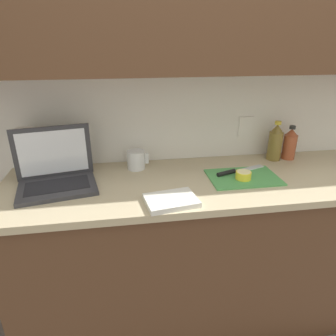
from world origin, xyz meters
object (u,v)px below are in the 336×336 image
(knife, at_px, (233,172))
(paper_towel_roll, at_px, (28,151))
(cutting_board, at_px, (243,177))
(measuring_cup, at_px, (136,160))
(bottle_green_soda, at_px, (290,144))
(bottle_oil_tall, at_px, (275,142))
(lemon_half_cut, at_px, (243,175))
(laptop, at_px, (56,173))

(knife, distance_m, paper_towel_roll, 1.07)
(cutting_board, relative_size, measuring_cup, 3.01)
(measuring_cup, height_order, paper_towel_roll, paper_towel_roll)
(knife, distance_m, bottle_green_soda, 0.45)
(bottle_oil_tall, relative_size, paper_towel_roll, 0.95)
(lemon_half_cut, height_order, measuring_cup, measuring_cup)
(bottle_green_soda, height_order, measuring_cup, bottle_green_soda)
(knife, height_order, lemon_half_cut, lemon_half_cut)
(bottle_green_soda, bearing_deg, paper_towel_roll, 179.58)
(paper_towel_roll, bearing_deg, laptop, -46.97)
(knife, height_order, bottle_green_soda, bottle_green_soda)
(cutting_board, bearing_deg, lemon_half_cut, -116.05)
(cutting_board, height_order, knife, knife)
(cutting_board, distance_m, bottle_green_soda, 0.44)
(laptop, xyz_separation_m, knife, (0.89, -0.01, -0.05))
(paper_towel_roll, bearing_deg, knife, -10.02)
(knife, relative_size, bottle_oil_tall, 1.28)
(lemon_half_cut, xyz_separation_m, bottle_oil_tall, (0.29, 0.25, 0.08))
(bottle_green_soda, distance_m, measuring_cup, 0.91)
(cutting_board, bearing_deg, bottle_green_soda, 31.35)
(paper_towel_roll, bearing_deg, measuring_cup, -2.66)
(knife, xyz_separation_m, paper_towel_roll, (-1.05, 0.19, 0.11))
(laptop, relative_size, bottle_green_soda, 2.01)
(cutting_board, relative_size, lemon_half_cut, 4.56)
(cutting_board, xyz_separation_m, lemon_half_cut, (-0.01, -0.03, 0.02))
(bottle_green_soda, height_order, paper_towel_roll, paper_towel_roll)
(bottle_oil_tall, distance_m, measuring_cup, 0.81)
(bottle_green_soda, bearing_deg, knife, -156.84)
(bottle_green_soda, xyz_separation_m, bottle_oil_tall, (-0.09, -0.00, 0.01))
(lemon_half_cut, distance_m, bottle_green_soda, 0.46)
(bottle_oil_tall, bearing_deg, knife, -150.96)
(paper_towel_roll, bearing_deg, lemon_half_cut, -13.63)
(lemon_half_cut, bearing_deg, knife, 109.86)
(measuring_cup, distance_m, paper_towel_roll, 0.56)
(paper_towel_roll, bearing_deg, bottle_oil_tall, -0.45)
(cutting_board, distance_m, knife, 0.07)
(laptop, xyz_separation_m, cutting_board, (0.93, -0.06, -0.06))
(laptop, distance_m, knife, 0.89)
(knife, bearing_deg, cutting_board, -71.13)
(measuring_cup, bearing_deg, laptop, -159.68)
(knife, distance_m, measuring_cup, 0.52)
(bottle_oil_tall, height_order, measuring_cup, bottle_oil_tall)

